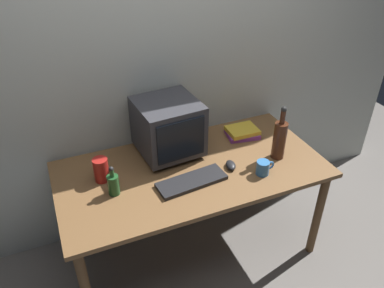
# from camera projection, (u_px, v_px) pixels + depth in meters

# --- Properties ---
(ground_plane) EXTENTS (6.00, 6.00, 0.00)m
(ground_plane) POSITION_uv_depth(u_px,v_px,m) (192.00, 247.00, 2.80)
(ground_plane) COLOR slate
(back_wall) EXTENTS (4.00, 0.08, 2.50)m
(back_wall) POSITION_uv_depth(u_px,v_px,m) (163.00, 62.00, 2.47)
(back_wall) COLOR beige
(back_wall) RESTS_ON ground
(desk) EXTENTS (1.67, 0.83, 0.72)m
(desk) POSITION_uv_depth(u_px,v_px,m) (192.00, 178.00, 2.44)
(desk) COLOR brown
(desk) RESTS_ON ground
(crt_monitor) EXTENTS (0.41, 0.41, 0.37)m
(crt_monitor) POSITION_uv_depth(u_px,v_px,m) (168.00, 127.00, 2.44)
(crt_monitor) COLOR #333338
(crt_monitor) RESTS_ON desk
(keyboard) EXTENTS (0.43, 0.19, 0.02)m
(keyboard) POSITION_uv_depth(u_px,v_px,m) (192.00, 181.00, 2.27)
(keyboard) COLOR black
(keyboard) RESTS_ON desk
(computer_mouse) EXTENTS (0.08, 0.11, 0.04)m
(computer_mouse) POSITION_uv_depth(u_px,v_px,m) (231.00, 165.00, 2.39)
(computer_mouse) COLOR black
(computer_mouse) RESTS_ON desk
(bottle_tall) EXTENTS (0.08, 0.08, 0.37)m
(bottle_tall) POSITION_uv_depth(u_px,v_px,m) (280.00, 139.00, 2.42)
(bottle_tall) COLOR #472314
(bottle_tall) RESTS_ON desk
(bottle_short) EXTENTS (0.07, 0.07, 0.19)m
(bottle_short) POSITION_uv_depth(u_px,v_px,m) (113.00, 184.00, 2.16)
(bottle_short) COLOR #1E4C23
(bottle_short) RESTS_ON desk
(book_stack) EXTENTS (0.24, 0.20, 0.06)m
(book_stack) POSITION_uv_depth(u_px,v_px,m) (242.00, 132.00, 2.70)
(book_stack) COLOR #843893
(book_stack) RESTS_ON desk
(mug) EXTENTS (0.12, 0.08, 0.09)m
(mug) POSITION_uv_depth(u_px,v_px,m) (263.00, 168.00, 2.32)
(mug) COLOR #3370B2
(mug) RESTS_ON desk
(metal_canister) EXTENTS (0.09, 0.09, 0.15)m
(metal_canister) POSITION_uv_depth(u_px,v_px,m) (101.00, 170.00, 2.26)
(metal_canister) COLOR #A51E19
(metal_canister) RESTS_ON desk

